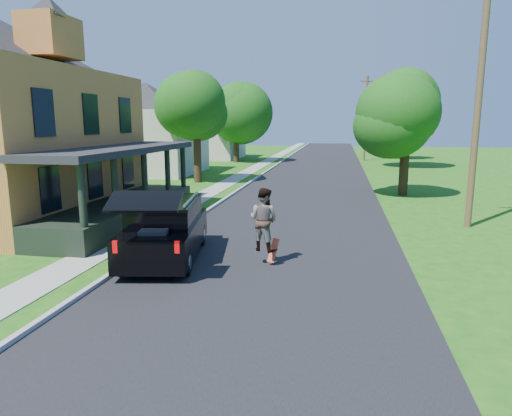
% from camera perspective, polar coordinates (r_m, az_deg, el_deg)
% --- Properties ---
extents(ground, '(140.00, 140.00, 0.00)m').
position_cam_1_polar(ground, '(12.03, 0.66, -9.19)').
color(ground, '#1A5811').
rests_on(ground, ground).
extents(street, '(8.00, 120.00, 0.02)m').
position_cam_1_polar(street, '(31.48, 6.83, 3.13)').
color(street, black).
rests_on(street, ground).
extents(curb, '(0.15, 120.00, 0.12)m').
position_cam_1_polar(curb, '(31.98, -0.44, 3.33)').
color(curb, '#A09F9A').
rests_on(curb, ground).
extents(sidewalk, '(1.30, 120.00, 0.03)m').
position_cam_1_polar(sidewalk, '(32.31, -3.14, 3.38)').
color(sidewalk, gray).
rests_on(sidewalk, ground).
extents(front_walk, '(6.50, 1.20, 0.03)m').
position_cam_1_polar(front_walk, '(21.00, -22.77, -1.40)').
color(front_walk, gray).
rests_on(front_walk, ground).
extents(neighbor_house_mid, '(12.78, 12.78, 8.30)m').
position_cam_1_polar(neighbor_house_mid, '(38.38, -13.52, 10.53)').
color(neighbor_house_mid, beige).
rests_on(neighbor_house_mid, ground).
extents(neighbor_house_far, '(12.78, 12.78, 8.30)m').
position_cam_1_polar(neighbor_house_far, '(53.43, -6.50, 10.71)').
color(neighbor_house_far, beige).
rests_on(neighbor_house_far, ground).
extents(black_suv, '(2.72, 5.32, 2.37)m').
position_cam_1_polar(black_suv, '(14.01, -11.29, -2.67)').
color(black_suv, black).
rests_on(black_suv, ground).
extents(skateboarder, '(1.09, 0.98, 1.84)m').
position_cam_1_polar(skateboarder, '(13.12, 0.96, -1.44)').
color(skateboarder, black).
rests_on(skateboarder, ground).
extents(skateboard, '(0.31, 0.44, 0.65)m').
position_cam_1_polar(skateboard, '(13.33, 2.18, -5.40)').
color(skateboard, '#B5300F').
rests_on(skateboard, ground).
extents(tree_left_mid, '(5.82, 6.05, 7.70)m').
position_cam_1_polar(tree_left_mid, '(31.72, -7.49, 12.60)').
color(tree_left_mid, black).
rests_on(tree_left_mid, ground).
extents(tree_left_far, '(5.89, 5.75, 8.77)m').
position_cam_1_polar(tree_left_far, '(47.73, -2.57, 12.49)').
color(tree_left_far, black).
rests_on(tree_left_far, ground).
extents(tree_right_near, '(4.82, 4.83, 6.79)m').
position_cam_1_polar(tree_right_near, '(27.05, 18.29, 10.92)').
color(tree_right_near, black).
rests_on(tree_right_near, ground).
extents(tree_right_mid, '(5.88, 5.83, 9.21)m').
position_cam_1_polar(tree_right_mid, '(43.49, 18.22, 12.83)').
color(tree_right_mid, black).
rests_on(tree_right_mid, ground).
extents(tree_right_far, '(4.98, 4.70, 6.72)m').
position_cam_1_polar(tree_right_far, '(54.30, 18.26, 10.45)').
color(tree_right_far, black).
rests_on(tree_right_far, ground).
extents(utility_pole_near, '(1.58, 0.27, 9.51)m').
position_cam_1_polar(utility_pole_near, '(19.59, 26.05, 11.98)').
color(utility_pole_near, '#513525').
rests_on(utility_pole_near, ground).
extents(utility_pole_far, '(1.48, 0.62, 8.89)m').
position_cam_1_polar(utility_pole_far, '(50.83, 13.55, 10.94)').
color(utility_pole_far, '#513525').
rests_on(utility_pole_far, ground).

